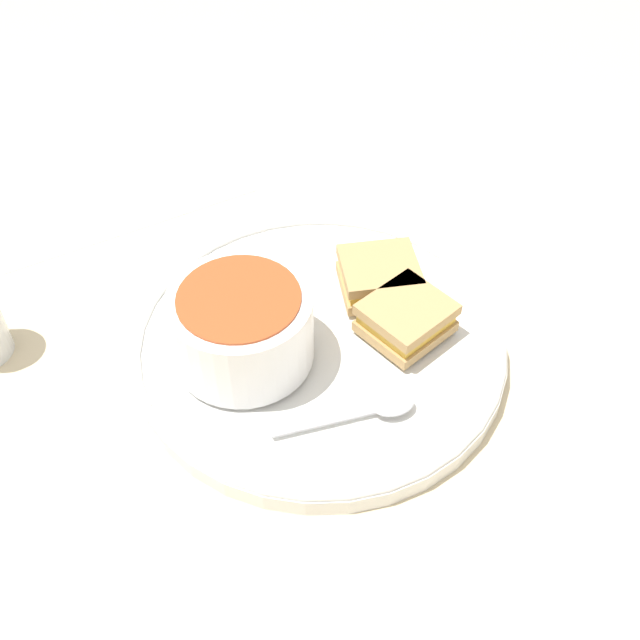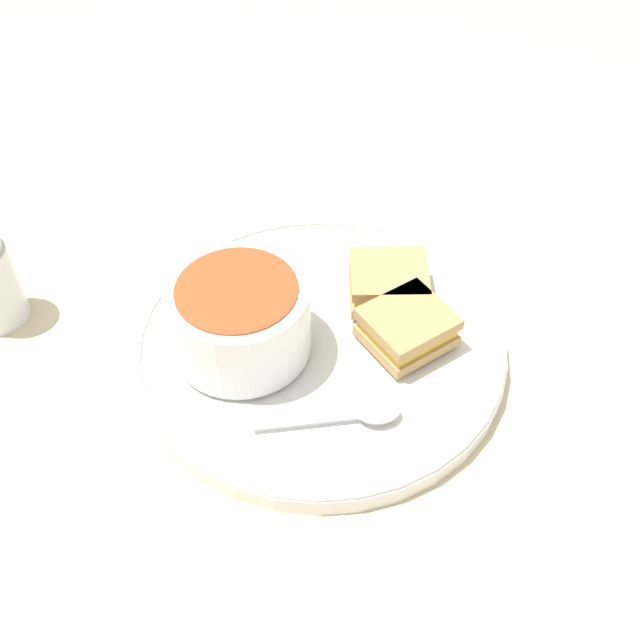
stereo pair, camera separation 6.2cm
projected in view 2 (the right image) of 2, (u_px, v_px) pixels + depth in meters
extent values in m
plane|color=beige|center=(320.00, 351.00, 0.65)|extent=(2.40, 2.40, 0.00)
cylinder|color=white|center=(320.00, 345.00, 0.64)|extent=(0.32, 0.32, 0.02)
torus|color=white|center=(320.00, 337.00, 0.64)|extent=(0.31, 0.31, 0.01)
cylinder|color=white|center=(243.00, 345.00, 0.62)|extent=(0.06, 0.06, 0.01)
cylinder|color=white|center=(240.00, 321.00, 0.60)|extent=(0.12, 0.12, 0.06)
cylinder|color=#B74C23|center=(237.00, 293.00, 0.58)|extent=(0.10, 0.10, 0.01)
cube|color=silver|center=(308.00, 421.00, 0.57)|extent=(0.01, 0.09, 0.00)
ellipsoid|color=silver|center=(378.00, 411.00, 0.57)|extent=(0.03, 0.04, 0.01)
cube|color=tan|center=(406.00, 335.00, 0.63)|extent=(0.08, 0.09, 0.01)
cube|color=gold|center=(407.00, 327.00, 0.62)|extent=(0.08, 0.08, 0.01)
cube|color=tan|center=(408.00, 319.00, 0.61)|extent=(0.08, 0.09, 0.01)
cube|color=tan|center=(388.00, 290.00, 0.66)|extent=(0.07, 0.08, 0.01)
cube|color=gold|center=(388.00, 282.00, 0.66)|extent=(0.07, 0.07, 0.01)
cube|color=tan|center=(389.00, 274.00, 0.65)|extent=(0.07, 0.08, 0.01)
cube|color=white|center=(134.00, 161.00, 0.85)|extent=(0.27, 0.33, 0.00)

